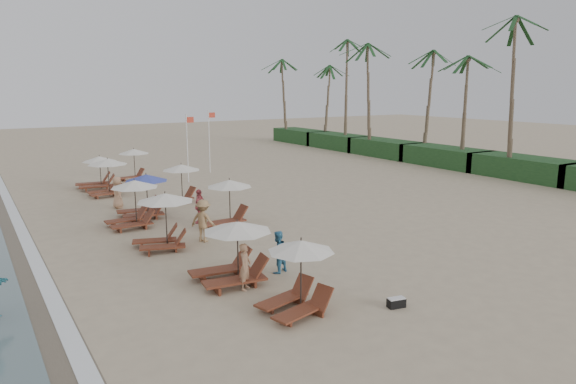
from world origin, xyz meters
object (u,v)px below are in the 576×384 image
inland_station_1 (179,180)px  duffel_bag (396,302)px  beachgoer_mid_b (203,221)px  lounger_station_4 (142,197)px  lounger_station_1 (231,253)px  lounger_station_2 (162,219)px  inland_station_2 (133,159)px  beachgoer_far_a (200,206)px  lounger_station_3 (131,204)px  flag_pole_near (188,145)px  beachgoer_far_b (118,192)px  lounger_station_5 (105,175)px  inland_station_0 (227,200)px  beachgoer_near (245,267)px  beachgoer_mid_a (278,252)px  lounger_station_6 (96,174)px  lounger_station_0 (295,278)px

inland_station_1 → duffel_bag: bearing=-89.0°
beachgoer_mid_b → duffel_bag: size_ratio=3.16×
lounger_station_4 → beachgoer_mid_b: bearing=-80.4°
lounger_station_1 → lounger_station_2: (-0.75, 5.00, 0.22)m
inland_station_2 → beachgoer_far_a: size_ratio=1.49×
lounger_station_3 → inland_station_1: (3.94, 4.01, 0.22)m
lounger_station_3 → flag_pole_near: (6.89, 10.08, 1.51)m
lounger_station_3 → beachgoer_far_b: size_ratio=1.44×
lounger_station_4 → lounger_station_5: bearing=92.7°
inland_station_0 → inland_station_2: (-0.19, 15.51, 0.18)m
beachgoer_near → beachgoer_mid_a: bearing=-19.5°
lounger_station_3 → inland_station_0: size_ratio=0.92×
beachgoer_mid_b → beachgoer_far_b: beachgoer_mid_b is taller
lounger_station_6 → beachgoer_far_a: lounger_station_6 is taller
beachgoer_near → beachgoer_mid_a: size_ratio=1.01×
lounger_station_1 → flag_pole_near: bearing=72.6°
lounger_station_6 → duffel_bag: (3.53, -24.72, -0.85)m
lounger_station_0 → beachgoer_mid_a: bearing=67.6°
lounger_station_5 → beachgoer_mid_a: lounger_station_5 is taller
lounger_station_2 → lounger_station_5: bearing=87.2°
flag_pole_near → lounger_station_3: bearing=-124.4°
lounger_station_2 → beachgoer_mid_a: (2.61, -5.04, -0.48)m
lounger_station_5 → lounger_station_6: (-0.00, 2.70, -0.29)m
lounger_station_5 → lounger_station_6: lounger_station_5 is taller
lounger_station_3 → lounger_station_2: bearing=-88.2°
lounger_station_4 → duffel_bag: 15.77m
lounger_station_0 → beachgoer_far_b: bearing=93.2°
lounger_station_0 → inland_station_1: bearing=81.3°
inland_station_1 → flag_pole_near: 6.87m
beachgoer_far_b → lounger_station_3: bearing=179.8°
inland_station_2 → beachgoer_far_a: bearing=-93.0°
beachgoer_near → lounger_station_5: bearing=46.7°
lounger_station_0 → beachgoer_mid_b: lounger_station_0 is taller
lounger_station_2 → lounger_station_5: lounger_station_2 is taller
beachgoer_mid_a → inland_station_2: bearing=-109.0°
lounger_station_2 → lounger_station_5: 12.41m
duffel_bag → flag_pole_near: size_ratio=0.12×
lounger_station_2 → lounger_station_3: bearing=91.8°
lounger_station_0 → beachgoer_mid_a: lounger_station_0 is taller
lounger_station_2 → lounger_station_6: size_ratio=0.94×
lounger_station_6 → flag_pole_near: (6.16, -0.88, 1.66)m
inland_station_1 → beachgoer_mid_a: (-1.20, -13.19, -0.58)m
inland_station_2 → beachgoer_mid_b: bearing=-96.0°
lounger_station_3 → inland_station_1: size_ratio=0.95×
lounger_station_6 → inland_station_0: (3.30, -13.17, 0.29)m
lounger_station_0 → lounger_station_4: 14.03m
lounger_station_4 → beachgoer_far_a: (2.06, -2.67, -0.21)m
inland_station_2 → beachgoer_near: size_ratio=1.61×
lounger_station_4 → inland_station_0: bearing=-52.2°
lounger_station_4 → beachgoer_far_b: (-0.56, 2.80, -0.17)m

